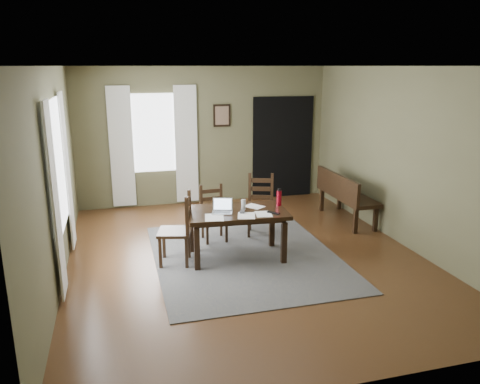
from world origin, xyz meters
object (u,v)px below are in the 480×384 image
object	(u,v)px
dining_table	(237,216)
laptop	(222,209)
chair_back_right	(260,205)
bench	(344,193)
chair_end	(178,230)
chair_back_left	(213,214)
water_bottle	(279,198)

from	to	relation	value
dining_table	laptop	bearing A→B (deg)	-172.00
chair_back_right	bench	size ratio (longest dim) A/B	0.64
chair_end	bench	xyz separation A→B (m)	(3.11, 1.12, 0.02)
chair_back_left	bench	bearing A→B (deg)	4.97
dining_table	chair_end	bearing A→B (deg)	-177.07
chair_back_right	laptop	distance (m)	1.27
laptop	water_bottle	bearing A→B (deg)	23.51
laptop	water_bottle	xyz separation A→B (m)	(0.88, 0.10, 0.07)
dining_table	chair_end	size ratio (longest dim) A/B	1.44
bench	laptop	distance (m)	2.75
chair_end	water_bottle	size ratio (longest dim) A/B	3.96
chair_back_left	water_bottle	size ratio (longest dim) A/B	3.41
dining_table	laptop	xyz separation A→B (m)	(-0.21, -0.01, 0.14)
dining_table	bench	xyz separation A→B (m)	(2.27, 1.13, -0.11)
water_bottle	chair_end	bearing A→B (deg)	-177.43
chair_end	chair_back_right	bearing A→B (deg)	134.94
chair_back_left	laptop	bearing A→B (deg)	-95.55
chair_back_right	water_bottle	world-z (taller)	chair_back_right
dining_table	laptop	size ratio (longest dim) A/B	4.33
chair_back_left	chair_back_right	xyz separation A→B (m)	(0.81, 0.09, 0.05)
dining_table	bench	bearing A→B (deg)	30.52
bench	laptop	bearing A→B (deg)	114.82
dining_table	bench	size ratio (longest dim) A/B	0.95
chair_end	laptop	xyz separation A→B (m)	(0.62, -0.03, 0.27)
chair_back_right	water_bottle	distance (m)	0.88
chair_end	laptop	distance (m)	0.68
chair_back_right	bench	world-z (taller)	chair_back_right
chair_back_left	bench	world-z (taller)	chair_back_left
chair_back_left	laptop	distance (m)	0.88
dining_table	chair_back_left	xyz separation A→B (m)	(-0.17, 0.80, -0.20)
dining_table	water_bottle	distance (m)	0.70
chair_back_right	bench	distance (m)	1.66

